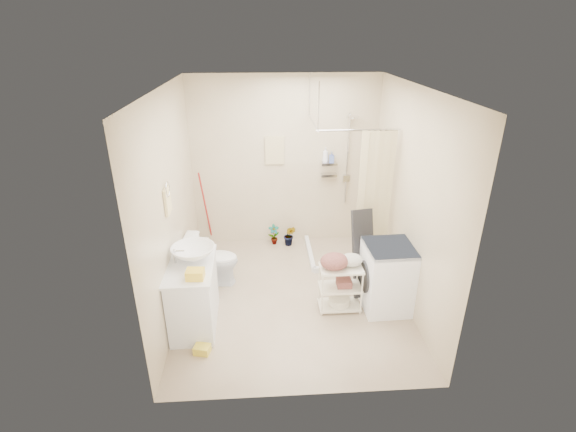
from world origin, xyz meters
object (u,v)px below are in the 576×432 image
object	(u,v)px
vanity	(193,295)
toilet	(212,259)
laundry_rack	(340,284)
washing_machine	(388,277)

from	to	relation	value
vanity	toilet	distance (m)	0.88
vanity	toilet	bearing A→B (deg)	81.03
vanity	laundry_rack	xyz separation A→B (m)	(1.72, 0.18, -0.05)
vanity	washing_machine	size ratio (longest dim) A/B	1.08
toilet	laundry_rack	world-z (taller)	same
toilet	washing_machine	world-z (taller)	washing_machine
vanity	washing_machine	distance (m)	2.31
washing_machine	laundry_rack	world-z (taller)	washing_machine
laundry_rack	toilet	bearing A→B (deg)	156.37
washing_machine	toilet	bearing A→B (deg)	160.53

